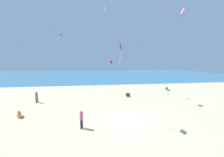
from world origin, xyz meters
TOP-DOWN VIEW (x-y plane):
  - ground_plane at (0.00, 10.00)m, footprint 120.00×120.00m
  - ocean_water at (0.00, 49.27)m, footprint 120.00×60.00m
  - beach_chair_near_camera at (10.95, 11.31)m, footprint 0.71×0.78m
  - beach_chair_far_left at (2.50, 7.74)m, footprint 0.75×0.82m
  - person_0 at (-9.39, 1.70)m, footprint 0.57×0.55m
  - person_1 at (-9.79, 6.59)m, footprint 0.39×0.39m
  - person_3 at (-3.58, -1.18)m, footprint 0.37×0.37m
  - kite_purple at (-0.44, -0.55)m, footprint 0.38×0.80m
  - kite_orange at (4.57, 8.74)m, footprint 0.48×0.46m
  - kite_pink at (6.91, 2.46)m, footprint 0.38×0.85m
  - kite_red at (2.13, 23.38)m, footprint 0.90×0.77m
  - kite_magenta at (9.48, 12.14)m, footprint 0.30×0.82m
  - kite_black at (-10.37, 24.83)m, footprint 0.52×0.65m
  - kite_white at (-0.26, 14.33)m, footprint 0.26×0.54m
  - kite_teal at (-11.76, 23.80)m, footprint 0.78×0.80m

SIDE VIEW (x-z plane):
  - ground_plane at x=0.00m, z-range 0.00..0.00m
  - ocean_water at x=0.00m, z-range 0.00..0.05m
  - person_0 at x=-9.39m, z-range -0.09..0.57m
  - beach_chair_far_left at x=2.50m, z-range -0.02..0.57m
  - beach_chair_near_camera at x=10.95m, z-range -0.02..0.57m
  - person_3 at x=-3.58m, z-range 0.11..1.50m
  - person_1 at x=-9.79m, z-range 0.11..1.55m
  - kite_red at x=2.13m, z-range 4.19..6.31m
  - kite_purple at x=-0.44m, z-range 5.37..7.24m
  - kite_orange at x=4.57m, z-range 8.44..9.90m
  - kite_pink at x=6.91m, z-range 9.85..11.20m
  - kite_black at x=-10.37m, z-range 11.70..12.95m
  - kite_teal at x=-11.76m, z-range 13.52..14.86m
  - kite_white at x=-0.26m, z-range 14.38..15.41m
  - kite_magenta at x=9.48m, z-range 14.99..16.15m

